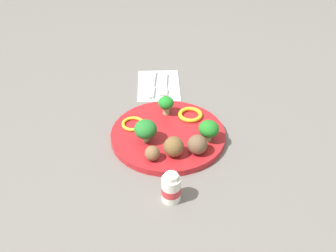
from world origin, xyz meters
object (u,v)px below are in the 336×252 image
(broccoli_floret_near_rim, at_px, (209,129))
(meatball_back_left, at_px, (152,153))
(pepper_ring_far_rim, at_px, (190,115))
(napkin, at_px, (159,85))
(meatball_front_right, at_px, (174,147))
(broccoli_floret_back_right, at_px, (166,103))
(meatball_far_rim, at_px, (197,145))
(plate, at_px, (168,135))
(pepper_ring_front_right, at_px, (133,124))
(fork, at_px, (165,85))
(knife, at_px, (152,85))
(yogurt_bottle, at_px, (171,188))
(broccoli_floret_mid_left, at_px, (146,129))

(broccoli_floret_near_rim, height_order, meatball_back_left, broccoli_floret_near_rim)
(pepper_ring_far_rim, height_order, napkin, pepper_ring_far_rim)
(meatball_front_right, bearing_deg, broccoli_floret_back_right, -177.41)
(meatball_far_rim, xyz_separation_m, pepper_ring_far_rim, (-0.14, -0.00, -0.02))
(plate, distance_m, meatball_front_right, 0.09)
(meatball_far_rim, bearing_deg, plate, -141.47)
(plate, height_order, pepper_ring_front_right, pepper_ring_front_right)
(meatball_back_left, height_order, meatball_far_rim, meatball_far_rim)
(meatball_back_left, relative_size, pepper_ring_far_rim, 0.55)
(broccoli_floret_back_right, bearing_deg, napkin, -175.74)
(meatball_back_left, bearing_deg, pepper_ring_front_right, -161.40)
(meatball_far_rim, xyz_separation_m, fork, (-0.31, -0.06, -0.03))
(pepper_ring_far_rim, distance_m, napkin, 0.20)
(broccoli_floret_back_right, height_order, pepper_ring_front_right, broccoli_floret_back_right)
(meatball_far_rim, distance_m, pepper_ring_front_right, 0.19)
(meatball_back_left, distance_m, napkin, 0.34)
(meatball_back_left, bearing_deg, meatball_far_rim, 99.41)
(broccoli_floret_near_rim, height_order, pepper_ring_front_right, broccoli_floret_near_rim)
(pepper_ring_front_right, xyz_separation_m, napkin, (-0.21, 0.07, -0.02))
(plate, height_order, meatball_front_right, meatball_front_right)
(pepper_ring_far_rim, bearing_deg, broccoli_floret_near_rim, 17.75)
(knife, bearing_deg, pepper_ring_front_right, -15.07)
(broccoli_floret_near_rim, distance_m, yogurt_bottle, 0.20)
(napkin, xyz_separation_m, knife, (0.01, -0.02, 0.00))
(broccoli_floret_near_rim, height_order, yogurt_bottle, broccoli_floret_near_rim)
(broccoli_floret_back_right, distance_m, broccoli_floret_mid_left, 0.12)
(napkin, bearing_deg, yogurt_bottle, 0.69)
(broccoli_floret_near_rim, bearing_deg, meatball_far_rim, -36.29)
(broccoli_floret_back_right, xyz_separation_m, pepper_ring_front_right, (0.04, -0.09, -0.03))
(plate, relative_size, knife, 1.92)
(broccoli_floret_near_rim, relative_size, meatball_front_right, 1.13)
(pepper_ring_front_right, distance_m, napkin, 0.22)
(broccoli_floret_near_rim, bearing_deg, fork, -162.04)
(plate, bearing_deg, broccoli_floret_near_rim, 69.43)
(broccoli_floret_back_right, height_order, yogurt_bottle, yogurt_bottle)
(meatball_far_rim, relative_size, napkin, 0.27)
(plate, relative_size, napkin, 1.65)
(plate, bearing_deg, knife, -172.65)
(meatball_back_left, bearing_deg, napkin, 175.08)
(meatball_far_rim, height_order, pepper_ring_far_rim, meatball_far_rim)
(plate, height_order, broccoli_floret_back_right, broccoli_floret_back_right)
(napkin, distance_m, knife, 0.02)
(meatball_back_left, relative_size, meatball_front_right, 0.73)
(broccoli_floret_near_rim, xyz_separation_m, yogurt_bottle, (0.17, -0.10, -0.02))
(napkin, bearing_deg, broccoli_floret_near_rim, 20.63)
(plate, distance_m, broccoli_floret_near_rim, 0.11)
(meatball_back_left, relative_size, fork, 0.28)
(broccoli_floret_back_right, height_order, knife, broccoli_floret_back_right)
(broccoli_floret_near_rim, relative_size, knife, 0.36)
(broccoli_floret_mid_left, bearing_deg, knife, 174.93)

